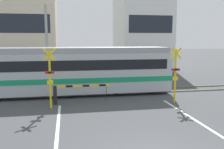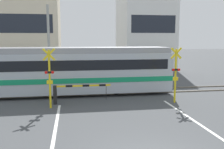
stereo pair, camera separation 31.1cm
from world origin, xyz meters
name	(u,v)px [view 2 (the right image)]	position (x,y,z in m)	size (l,w,h in m)	color
rail_track_near	(108,94)	(0.00, 9.69, 0.04)	(50.00, 0.10, 0.08)	#6B6051
rail_track_far	(105,90)	(0.00, 11.12, 0.04)	(50.00, 0.10, 0.08)	#6B6051
road_stripe_left	(52,149)	(-3.11, 1.73, 0.00)	(0.14, 11.46, 0.01)	white
road_stripe_right	(219,137)	(3.11, 1.73, 0.00)	(0.14, 11.46, 0.01)	white
commuter_train	(23,70)	(-5.52, 10.40, 1.69)	(19.53, 3.00, 3.15)	#ADB7C1
crossing_barrier_near	(69,91)	(-2.56, 7.76, 0.77)	(3.32, 0.20, 1.08)	black
crossing_barrier_far	(132,75)	(2.56, 13.46, 0.77)	(3.32, 0.20, 1.08)	black
crossing_signal_left	(50,75)	(-3.56, 6.99, 1.79)	(0.68, 0.15, 3.24)	yellow
crossing_signal_right	(176,72)	(3.56, 6.99, 1.79)	(0.68, 0.15, 3.24)	yellow
pedestrian	(82,70)	(-1.50, 15.87, 0.97)	(0.38, 0.22, 1.68)	brown
building_left_of_street	(31,29)	(-6.97, 24.16, 4.81)	(6.53, 7.05, 9.63)	beige
building_right_of_street	(144,30)	(6.75, 24.16, 4.88)	(6.09, 7.05, 9.76)	white
utility_pole_streetside	(49,44)	(-4.31, 15.96, 3.32)	(0.22, 0.22, 6.63)	gray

